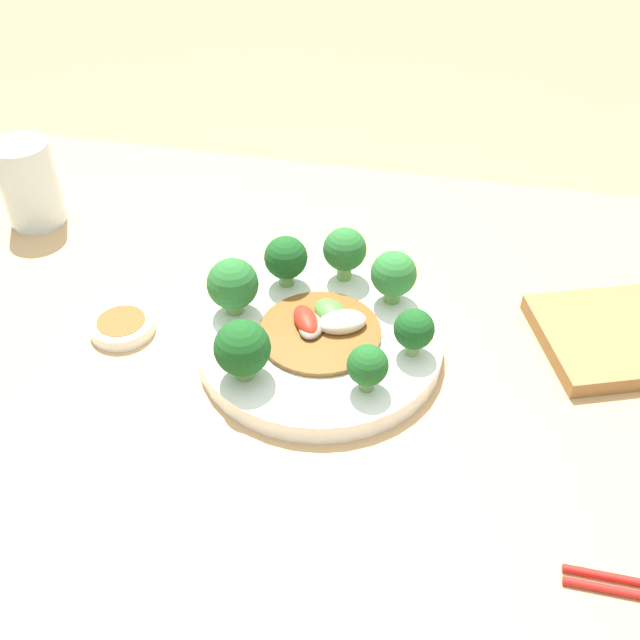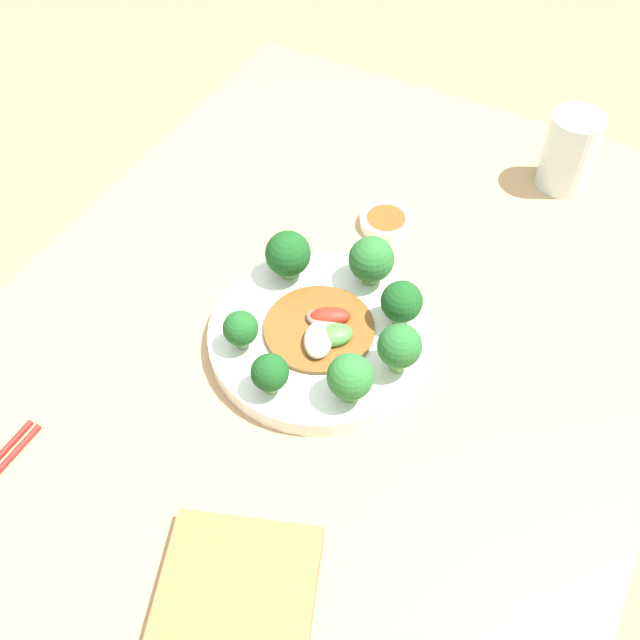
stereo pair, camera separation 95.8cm
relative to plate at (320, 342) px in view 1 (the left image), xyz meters
name	(u,v)px [view 1 (the left image)]	position (x,y,z in m)	size (l,w,h in m)	color
table	(335,536)	(-0.02, 0.00, -0.37)	(1.19, 0.83, 0.72)	tan
plate	(320,342)	(0.00, 0.00, 0.00)	(0.27, 0.27, 0.02)	white
broccoli_northeast	(242,348)	(0.06, 0.08, 0.05)	(0.06, 0.06, 0.07)	#7AAD5B
broccoli_east	(233,285)	(0.10, -0.02, 0.05)	(0.06, 0.06, 0.07)	#70A356
broccoli_south	(345,250)	(-0.01, -0.11, 0.05)	(0.05, 0.05, 0.07)	#7AAD5B
broccoli_west	(414,330)	(-0.10, 0.01, 0.04)	(0.04, 0.04, 0.06)	#89B76B
broccoli_northwest	(368,366)	(-0.06, 0.07, 0.04)	(0.04, 0.04, 0.05)	#70A356
broccoli_southwest	(394,275)	(-0.07, -0.07, 0.05)	(0.05, 0.05, 0.07)	#70A356
broccoli_southeast	(286,258)	(0.06, -0.08, 0.05)	(0.05, 0.05, 0.06)	#70A356
stirfry_center	(323,326)	(0.00, -0.01, 0.02)	(0.14, 0.14, 0.02)	brown
drinking_glass	(29,184)	(0.44, -0.18, 0.05)	(0.08, 0.08, 0.12)	silver
sauce_dish	(122,325)	(0.23, 0.02, 0.00)	(0.07, 0.07, 0.02)	white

